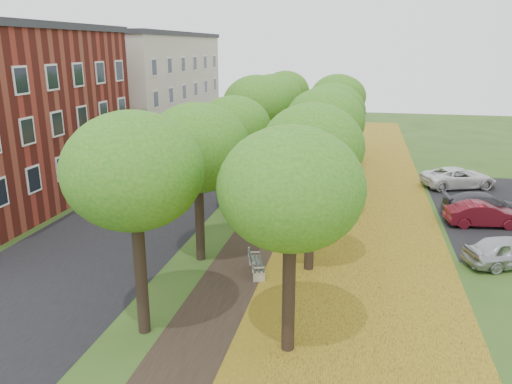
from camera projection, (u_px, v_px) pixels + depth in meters
The scene contains 12 objects.
ground at pixel (208, 339), 16.15m from camera, with size 120.00×120.00×0.00m, color #2D4C19.
street_asphalt at pixel (166, 195), 31.73m from camera, with size 8.00×70.00×0.01m, color black.
footpath at pixel (282, 202), 30.23m from camera, with size 3.20×70.00×0.01m, color black.
leaf_verge at pixel (366, 208), 29.22m from camera, with size 7.50×70.00×0.01m, color #B09B20.
tree_row_west at pixel (246, 117), 29.22m from camera, with size 4.18×34.18×6.95m.
tree_row_east at pixel (329, 119), 28.26m from camera, with size 4.18×34.18×6.95m.
building_cream at pixel (141, 87), 49.06m from camera, with size 10.30×20.30×10.40m.
bench at pixel (255, 264), 20.69m from camera, with size 1.03×1.81×0.83m.
car_silver at pixel (510, 251), 21.34m from camera, with size 1.57×3.91×1.33m, color #BCBCC1.
car_red at pixel (484, 214), 26.13m from camera, with size 1.34×3.83×1.26m, color maroon.
car_grey at pixel (485, 205), 27.52m from camera, with size 1.85×4.55×1.32m, color #38383E.
car_white at pixel (459, 178), 33.29m from camera, with size 2.24×4.86×1.35m, color white.
Camera 1 is at (4.47, -13.52, 9.11)m, focal length 35.00 mm.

